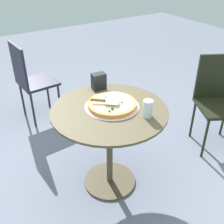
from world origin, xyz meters
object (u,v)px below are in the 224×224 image
object	(u,v)px
drinking_cup	(148,109)
patio_table	(109,129)
patio_chair_near	(218,96)
pizza_on_tray	(112,104)
pizza_server	(105,101)
patio_chair_far	(30,78)
napkin_dispenser	(99,81)

from	to	relation	value
drinking_cup	patio_table	bearing A→B (deg)	-52.54
patio_table	patio_chair_near	world-z (taller)	patio_chair_near
drinking_cup	pizza_on_tray	bearing A→B (deg)	-61.00
pizza_server	patio_chair_far	size ratio (longest dim) A/B	0.21
patio_table	patio_chair_near	bearing A→B (deg)	177.24
drinking_cup	napkin_dispenser	xyz separation A→B (m)	(0.07, -0.55, 0.01)
pizza_on_tray	napkin_dispenser	distance (m)	0.31
patio_chair_near	patio_chair_far	distance (m)	1.95
drinking_cup	napkin_dispenser	world-z (taller)	napkin_dispenser
drinking_cup	patio_chair_far	distance (m)	1.61
patio_table	drinking_cup	distance (m)	0.37
pizza_server	pizza_on_tray	bearing A→B (deg)	169.86
pizza_server	patio_chair_near	xyz separation A→B (m)	(-1.20, 0.09, -0.27)
napkin_dispenser	patio_chair_near	world-z (taller)	patio_chair_near
pizza_server	patio_chair_near	world-z (taller)	patio_chair_near
patio_table	patio_chair_far	distance (m)	1.33
pizza_server	napkin_dispenser	xyz separation A→B (m)	(-0.12, -0.29, 0.01)
napkin_dispenser	pizza_on_tray	bearing A→B (deg)	83.60
napkin_dispenser	patio_chair_far	xyz separation A→B (m)	(0.29, -0.99, -0.28)
pizza_on_tray	patio_chair_far	size ratio (longest dim) A/B	0.45
pizza_on_tray	patio_chair_far	world-z (taller)	patio_chair_far
pizza_on_tray	napkin_dispenser	world-z (taller)	napkin_dispenser
pizza_server	drinking_cup	bearing A→B (deg)	127.07
napkin_dispenser	patio_chair_near	size ratio (longest dim) A/B	0.15
napkin_dispenser	patio_chair_near	distance (m)	1.18
patio_chair_near	pizza_server	bearing A→B (deg)	-4.17
patio_table	drinking_cup	xyz separation A→B (m)	(-0.17, 0.22, 0.24)
patio_table	napkin_dispenser	size ratio (longest dim) A/B	6.29
pizza_on_tray	patio_chair_near	size ratio (longest dim) A/B	0.45
patio_table	napkin_dispenser	xyz separation A→B (m)	(-0.10, -0.32, 0.24)
pizza_server	patio_table	bearing A→B (deg)	124.05
napkin_dispenser	drinking_cup	bearing A→B (deg)	102.89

